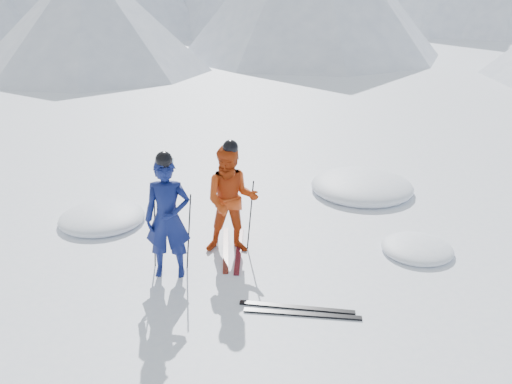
# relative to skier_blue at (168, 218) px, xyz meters

# --- Properties ---
(ground) EXTENTS (160.00, 160.00, 0.00)m
(ground) POSITION_rel_skier_blue_xyz_m (3.26, 0.61, -0.99)
(ground) COLOR white
(ground) RESTS_ON ground
(skier_blue) EXTENTS (0.81, 0.61, 1.99)m
(skier_blue) POSITION_rel_skier_blue_xyz_m (0.00, 0.00, 0.00)
(skier_blue) COLOR #0D1752
(skier_blue) RESTS_ON ground
(skier_red) EXTENTS (1.07, 0.91, 1.93)m
(skier_red) POSITION_rel_skier_blue_xyz_m (0.79, 0.98, -0.03)
(skier_red) COLOR #B8390E
(skier_red) RESTS_ON ground
(pole_blue_left) EXTENTS (0.13, 0.09, 1.32)m
(pole_blue_left) POSITION_rel_skier_blue_xyz_m (-0.30, 0.15, -0.33)
(pole_blue_left) COLOR black
(pole_blue_left) RESTS_ON ground
(pole_blue_right) EXTENTS (0.13, 0.08, 1.32)m
(pole_blue_right) POSITION_rel_skier_blue_xyz_m (0.25, 0.25, -0.33)
(pole_blue_right) COLOR black
(pole_blue_right) RESTS_ON ground
(pole_red_left) EXTENTS (0.13, 0.10, 1.29)m
(pole_red_left) POSITION_rel_skier_blue_xyz_m (0.49, 1.23, -0.35)
(pole_red_left) COLOR black
(pole_red_left) RESTS_ON ground
(pole_red_right) EXTENTS (0.13, 0.09, 1.29)m
(pole_red_right) POSITION_rel_skier_blue_xyz_m (1.09, 1.13, -0.35)
(pole_red_right) COLOR black
(pole_red_right) RESTS_ON ground
(ski_worn_left) EXTENTS (0.50, 1.67, 0.03)m
(ski_worn_left) POSITION_rel_skier_blue_xyz_m (0.67, 0.98, -0.98)
(ski_worn_left) COLOR black
(ski_worn_left) RESTS_ON ground
(ski_worn_right) EXTENTS (0.39, 1.69, 0.03)m
(ski_worn_right) POSITION_rel_skier_blue_xyz_m (0.91, 0.98, -0.98)
(ski_worn_right) COLOR black
(ski_worn_right) RESTS_ON ground
(ski_loose_a) EXTENTS (1.70, 0.16, 0.03)m
(ski_loose_a) POSITION_rel_skier_blue_xyz_m (2.15, -0.59, -0.98)
(ski_loose_a) COLOR black
(ski_loose_a) RESTS_ON ground
(ski_loose_b) EXTENTS (1.70, 0.22, 0.03)m
(ski_loose_b) POSITION_rel_skier_blue_xyz_m (2.25, -0.74, -0.98)
(ski_loose_b) COLOR black
(ski_loose_b) RESTS_ON ground
(snow_lumps) EXTENTS (7.51, 4.69, 0.50)m
(snow_lumps) POSITION_rel_skier_blue_xyz_m (1.82, 3.36, -0.99)
(snow_lumps) COLOR white
(snow_lumps) RESTS_ON ground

